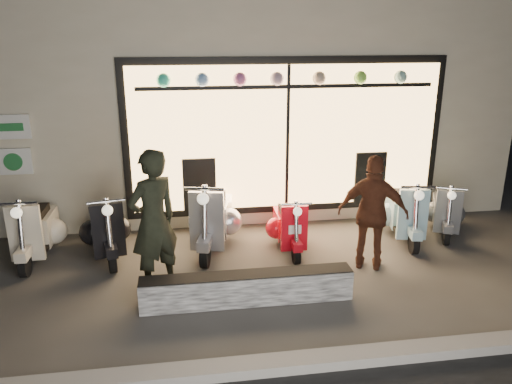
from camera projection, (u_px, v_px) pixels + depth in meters
ground at (258, 277)px, 6.93m from camera, size 40.00×40.00×0.00m
kerb at (288, 364)px, 5.03m from camera, size 40.00×0.25×0.12m
shop_building at (223, 86)px, 10.97m from camera, size 10.20×6.23×4.20m
graffiti_barrier at (247, 288)px, 6.22m from camera, size 2.65×0.28×0.40m
scooter_silver at (213, 218)px, 7.87m from camera, size 0.73×1.59×1.13m
scooter_red at (288, 225)px, 7.84m from camera, size 0.40×1.22×0.88m
scooter_black at (106, 227)px, 7.60m from camera, size 0.66×1.42×1.01m
scooter_cream at (37, 229)px, 7.53m from camera, size 0.46×1.42×1.02m
scooter_blue at (404, 212)px, 8.25m from camera, size 0.63×1.43×1.02m
scooter_grey at (445, 210)px, 8.47m from camera, size 0.74×1.23×0.90m
man at (153, 221)px, 6.36m from camera, size 0.82×0.77×1.89m
woman at (373, 213)px, 6.98m from camera, size 1.05×0.76×1.66m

